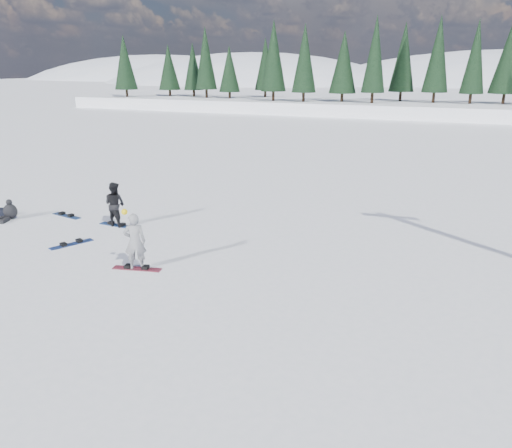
{
  "coord_description": "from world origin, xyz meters",
  "views": [
    {
      "loc": [
        11.04,
        -12.2,
        5.87
      ],
      "look_at": [
        5.02,
        1.65,
        1.1
      ],
      "focal_mm": 35.0,
      "sensor_mm": 36.0,
      "label": 1
    }
  ],
  "objects_px": {
    "seated_rider": "(9,212)",
    "snowboarder_woman": "(135,241)",
    "snowboarder_man": "(115,204)",
    "snowboard_loose_a": "(72,244)",
    "snowboard_loose_c": "(66,216)",
    "gear_bag": "(3,212)"
  },
  "relations": [
    {
      "from": "snowboarder_woman",
      "to": "seated_rider",
      "type": "distance_m",
      "value": 8.19
    },
    {
      "from": "seated_rider",
      "to": "snowboard_loose_a",
      "type": "height_order",
      "value": "seated_rider"
    },
    {
      "from": "snowboarder_man",
      "to": "gear_bag",
      "type": "xyz_separation_m",
      "value": [
        -5.19,
        -0.76,
        -0.71
      ]
    },
    {
      "from": "gear_bag",
      "to": "snowboard_loose_c",
      "type": "relative_size",
      "value": 0.3
    },
    {
      "from": "snowboard_loose_a",
      "to": "snowboard_loose_c",
      "type": "relative_size",
      "value": 1.0
    },
    {
      "from": "snowboarder_man",
      "to": "gear_bag",
      "type": "height_order",
      "value": "snowboarder_man"
    },
    {
      "from": "gear_bag",
      "to": "snowboard_loose_a",
      "type": "bearing_deg",
      "value": -17.35
    },
    {
      "from": "seated_rider",
      "to": "snowboarder_woman",
      "type": "bearing_deg",
      "value": -26.83
    },
    {
      "from": "seated_rider",
      "to": "snowboard_loose_c",
      "type": "distance_m",
      "value": 2.17
    },
    {
      "from": "snowboarder_woman",
      "to": "gear_bag",
      "type": "relative_size",
      "value": 4.25
    },
    {
      "from": "snowboarder_man",
      "to": "snowboard_loose_a",
      "type": "distance_m",
      "value": 2.52
    },
    {
      "from": "snowboard_loose_a",
      "to": "snowboarder_woman",
      "type": "bearing_deg",
      "value": -81.54
    },
    {
      "from": "snowboarder_man",
      "to": "snowboard_loose_a",
      "type": "bearing_deg",
      "value": 91.47
    },
    {
      "from": "snowboard_loose_a",
      "to": "snowboard_loose_c",
      "type": "distance_m",
      "value": 3.72
    },
    {
      "from": "snowboard_loose_a",
      "to": "snowboard_loose_c",
      "type": "bearing_deg",
      "value": 69.35
    },
    {
      "from": "snowboarder_man",
      "to": "snowboarder_woman",
      "type": "bearing_deg",
      "value": 138.31
    },
    {
      "from": "snowboard_loose_a",
      "to": "snowboarder_man",
      "type": "bearing_deg",
      "value": 22.25
    },
    {
      "from": "snowboarder_woman",
      "to": "snowboard_loose_a",
      "type": "bearing_deg",
      "value": -46.99
    },
    {
      "from": "gear_bag",
      "to": "snowboard_loose_c",
      "type": "xyz_separation_m",
      "value": [
        2.47,
        0.98,
        -0.14
      ]
    },
    {
      "from": "seated_rider",
      "to": "snowboard_loose_c",
      "type": "relative_size",
      "value": 0.67
    },
    {
      "from": "snowboarder_man",
      "to": "seated_rider",
      "type": "distance_m",
      "value": 4.63
    },
    {
      "from": "snowboarder_woman",
      "to": "gear_bag",
      "type": "xyz_separation_m",
      "value": [
        -8.55,
        2.51,
        -0.74
      ]
    }
  ]
}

